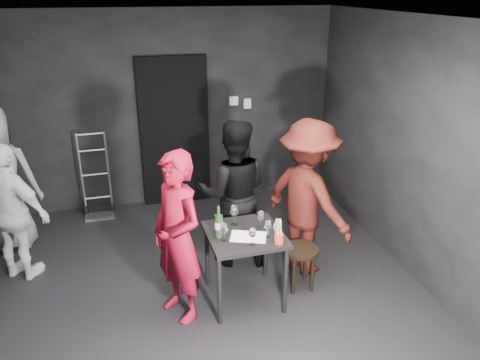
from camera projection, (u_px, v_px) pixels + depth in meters
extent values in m
cube|color=black|center=(208.00, 299.00, 4.76)|extent=(4.50, 5.00, 0.02)
cube|color=silver|center=(199.00, 20.00, 3.72)|extent=(4.50, 5.00, 0.02)
cube|color=black|center=(173.00, 110.00, 6.48)|extent=(4.50, 0.04, 2.70)
cube|color=black|center=(423.00, 156.00, 4.74)|extent=(0.04, 5.00, 2.70)
cube|color=black|center=(175.00, 132.00, 6.54)|extent=(0.95, 0.10, 2.10)
cube|color=#B7B7B2|center=(233.00, 101.00, 6.58)|extent=(0.12, 0.06, 0.12)
cube|color=#B7B7B2|center=(247.00, 103.00, 6.65)|extent=(0.10, 0.06, 0.14)
cylinder|color=#B2B2B7|center=(82.00, 176.00, 6.28)|extent=(0.03, 0.03, 1.18)
cylinder|color=#B2B2B7|center=(109.00, 173.00, 6.36)|extent=(0.03, 0.03, 1.18)
cube|color=#B2B2B7|center=(100.00, 216.00, 6.43)|extent=(0.39, 0.22, 0.03)
cylinder|color=black|center=(86.00, 209.00, 6.50)|extent=(0.04, 0.16, 0.16)
cylinder|color=black|center=(113.00, 206.00, 6.58)|extent=(0.04, 0.16, 0.16)
cube|color=black|center=(245.00, 235.00, 4.51)|extent=(0.72, 0.72, 0.04)
cylinder|color=black|center=(220.00, 291.00, 4.29)|extent=(0.04, 0.04, 0.71)
cylinder|color=black|center=(286.00, 281.00, 4.43)|extent=(0.04, 0.04, 0.71)
cylinder|color=black|center=(207.00, 255.00, 4.86)|extent=(0.04, 0.04, 0.71)
cylinder|color=black|center=(266.00, 248.00, 5.01)|extent=(0.04, 0.04, 0.71)
cylinder|color=#392515|center=(301.00, 250.00, 4.78)|extent=(0.38, 0.38, 0.04)
cylinder|color=#392515|center=(305.00, 264.00, 4.99)|extent=(0.04, 0.04, 0.41)
cylinder|color=#392515|center=(287.00, 266.00, 4.95)|extent=(0.04, 0.04, 0.41)
cylinder|color=#392515|center=(294.00, 277.00, 4.76)|extent=(0.04, 0.04, 0.41)
cylinder|color=#392515|center=(312.00, 274.00, 4.81)|extent=(0.04, 0.04, 0.41)
imported|color=maroon|center=(177.00, 230.00, 4.22)|extent=(0.71, 0.80, 1.83)
imported|color=black|center=(234.00, 186.00, 5.11)|extent=(0.99, 0.68, 1.86)
imported|color=#40110D|center=(308.00, 187.00, 4.91)|extent=(1.11, 1.41, 1.98)
imported|color=white|center=(13.00, 213.00, 4.86)|extent=(0.99, 0.84, 1.53)
cube|color=white|center=(248.00, 237.00, 4.43)|extent=(0.39, 0.32, 0.00)
cylinder|color=#173216|center=(219.00, 226.00, 4.39)|extent=(0.08, 0.08, 0.22)
cylinder|color=#173216|center=(218.00, 211.00, 4.33)|extent=(0.03, 0.03, 0.09)
cylinder|color=white|center=(219.00, 225.00, 4.39)|extent=(0.08, 0.08, 0.07)
cylinder|color=red|center=(279.00, 239.00, 4.30)|extent=(0.08, 0.08, 0.09)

